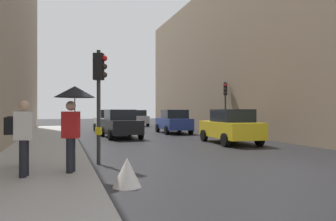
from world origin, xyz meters
name	(u,v)px	position (x,y,z in m)	size (l,w,h in m)	color
ground_plane	(274,168)	(0.00, 0.00, 0.00)	(120.00, 120.00, 0.00)	black
sidewalk_kerb	(45,150)	(-6.61, 6.00, 0.08)	(2.93, 40.00, 0.16)	#A8A5A0
building_facade_right	(283,60)	(11.14, 13.51, 5.85)	(12.00, 32.94, 11.70)	gray
traffic_light_near_right	(99,86)	(-4.82, 2.30, 2.48)	(0.45, 0.35, 3.60)	#2D2D2D
traffic_light_mid_street	(225,98)	(4.83, 11.68, 2.56)	(0.34, 0.45, 3.71)	#2D2D2D
car_white_compact	(109,121)	(-2.35, 17.66, 0.88)	(2.22, 4.30, 1.76)	silver
car_silver_hatchback	(137,118)	(1.94, 26.45, 0.88)	(2.07, 4.23, 1.76)	#BCBCC1
car_yellow_taxi	(230,126)	(2.27, 6.52, 0.88)	(2.24, 4.31, 1.76)	yellow
car_blue_van	(174,122)	(2.01, 14.46, 0.88)	(2.20, 4.29, 1.76)	navy
car_dark_suv	(120,124)	(-2.49, 11.72, 0.88)	(2.17, 4.28, 1.76)	black
pedestrian_with_umbrella	(74,105)	(-5.66, 0.36, 1.84)	(1.00, 1.00, 2.14)	black
pedestrian_with_black_backpack	(22,133)	(-6.81, 0.19, 1.16)	(0.64, 0.39, 1.77)	black
pedestrian_with_grey_backpack	(22,130)	(-6.96, 1.58, 1.16)	(0.65, 0.42, 1.77)	black
warning_sign_triangle	(127,172)	(-4.57, -0.91, 0.33)	(0.64, 0.64, 0.65)	silver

